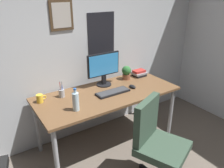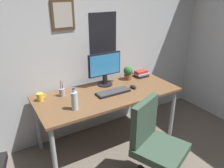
{
  "view_description": "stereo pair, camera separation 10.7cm",
  "coord_description": "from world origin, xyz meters",
  "views": [
    {
      "loc": [
        -1.08,
        -0.43,
        1.93
      ],
      "look_at": [
        0.25,
        1.58,
        0.9
      ],
      "focal_mm": 35.65,
      "sensor_mm": 36.0,
      "label": 1
    },
    {
      "loc": [
        -0.99,
        -0.48,
        1.93
      ],
      "look_at": [
        0.25,
        1.58,
        0.9
      ],
      "focal_mm": 35.65,
      "sensor_mm": 36.0,
      "label": 2
    }
  ],
  "objects": [
    {
      "name": "office_chair",
      "position": [
        0.3,
        0.86,
        0.53
      ],
      "size": [
        0.6,
        0.61,
        0.95
      ],
      "color": "#334738",
      "rests_on": "ground_plane"
    },
    {
      "name": "wall_back",
      "position": [
        0.0,
        2.15,
        1.3
      ],
      "size": [
        4.4,
        0.1,
        2.6
      ],
      "color": "silver",
      "rests_on": "ground_plane"
    },
    {
      "name": "coffee_mug_near",
      "position": [
        -0.53,
        1.88,
        0.8
      ],
      "size": [
        0.11,
        0.07,
        0.09
      ],
      "color": "yellow",
      "rests_on": "desk"
    },
    {
      "name": "pen_cup",
      "position": [
        -0.27,
        1.88,
        0.8
      ],
      "size": [
        0.07,
        0.07,
        0.2
      ],
      "color": "#9EA0A5",
      "rests_on": "desk"
    },
    {
      "name": "computer_mouse",
      "position": [
        0.59,
        1.62,
        0.77
      ],
      "size": [
        0.06,
        0.11,
        0.04
      ],
      "color": "black",
      "rests_on": "desk"
    },
    {
      "name": "potted_plant",
      "position": [
        0.71,
        1.91,
        0.85
      ],
      "size": [
        0.13,
        0.13,
        0.2
      ],
      "color": "brown",
      "rests_on": "desk"
    },
    {
      "name": "book_stack_left",
      "position": [
        0.94,
        1.91,
        0.79
      ],
      "size": [
        0.2,
        0.17,
        0.09
      ],
      "color": "black",
      "rests_on": "desk"
    },
    {
      "name": "keyboard",
      "position": [
        0.29,
        1.63,
        0.76
      ],
      "size": [
        0.43,
        0.15,
        0.03
      ],
      "color": "black",
      "rests_on": "desk"
    },
    {
      "name": "desk",
      "position": [
        0.25,
        1.68,
        0.68
      ],
      "size": [
        1.77,
        0.78,
        0.75
      ],
      "color": "brown",
      "rests_on": "ground_plane"
    },
    {
      "name": "monitor",
      "position": [
        0.33,
        1.91,
        0.99
      ],
      "size": [
        0.46,
        0.2,
        0.43
      ],
      "color": "black",
      "rests_on": "desk"
    },
    {
      "name": "water_bottle",
      "position": [
        -0.26,
        1.5,
        0.85
      ],
      "size": [
        0.07,
        0.07,
        0.25
      ],
      "color": "silver",
      "rests_on": "desk"
    }
  ]
}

